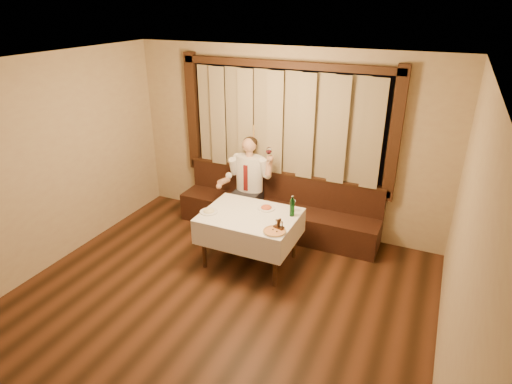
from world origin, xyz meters
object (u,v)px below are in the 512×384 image
at_px(dining_table, 250,221).
at_px(banquette, 277,212).
at_px(pizza, 274,231).
at_px(seated_man, 248,178).
at_px(pasta_cream, 209,210).
at_px(green_bottle, 292,207).
at_px(cruet_caddy, 279,226).
at_px(pasta_red, 266,206).

bearing_deg(dining_table, banquette, 90.00).
bearing_deg(pizza, seated_man, 127.41).
bearing_deg(pasta_cream, pizza, -7.85).
bearing_deg(dining_table, green_bottle, 19.66).
height_order(pizza, cruet_caddy, cruet_caddy).
height_order(pizza, pasta_red, pasta_red).
height_order(banquette, dining_table, banquette).
relative_size(cruet_caddy, seated_man, 0.10).
relative_size(banquette, pasta_red, 13.12).
height_order(banquette, cruet_caddy, banquette).
bearing_deg(pizza, banquette, 109.88).
bearing_deg(pasta_cream, pasta_red, 32.26).
bearing_deg(pasta_cream, cruet_caddy, -2.56).
xyz_separation_m(banquette, pasta_red, (0.14, -0.78, 0.48)).
distance_m(banquette, pasta_red, 0.93).
distance_m(pizza, green_bottle, 0.52).
bearing_deg(pasta_cream, dining_table, 18.67).
xyz_separation_m(banquette, green_bottle, (0.53, -0.83, 0.57)).
height_order(pizza, pasta_cream, pasta_cream).
xyz_separation_m(banquette, pizza, (0.49, -1.34, 0.46)).
bearing_deg(banquette, pasta_red, -80.02).
distance_m(green_bottle, cruet_caddy, 0.42).
xyz_separation_m(pizza, seated_man, (-0.96, 1.25, 0.08)).
height_order(banquette, pasta_cream, banquette).
bearing_deg(pizza, dining_table, 146.69).
bearing_deg(banquette, cruet_caddy, -67.89).
relative_size(banquette, pizza, 10.62).
distance_m(pasta_red, green_bottle, 0.41).
height_order(pizza, green_bottle, green_bottle).
bearing_deg(green_bottle, seated_man, 143.43).
bearing_deg(green_bottle, dining_table, -160.34).
height_order(pasta_cream, seated_man, seated_man).
bearing_deg(pizza, pasta_cream, 172.15).
bearing_deg(pasta_red, dining_table, -119.57).
xyz_separation_m(pasta_red, green_bottle, (0.39, -0.05, 0.09)).
distance_m(pizza, seated_man, 1.58).
bearing_deg(pasta_red, seated_man, 131.43).
bearing_deg(pizza, green_bottle, 85.00).
relative_size(pasta_red, cruet_caddy, 1.67).
bearing_deg(pizza, pasta_red, 121.81).
relative_size(dining_table, pasta_red, 5.21).
xyz_separation_m(pasta_red, cruet_caddy, (0.37, -0.47, 0.02)).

